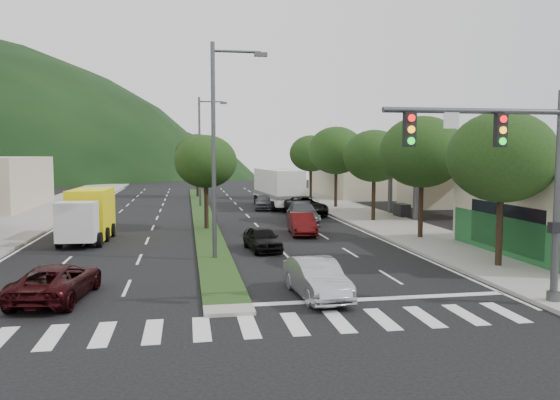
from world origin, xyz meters
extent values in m
plane|color=black|center=(0.00, 0.00, 0.00)|extent=(160.00, 160.00, 0.00)
cube|color=gray|center=(12.50, 25.00, 0.07)|extent=(5.00, 90.00, 0.15)
cube|color=gray|center=(-13.00, 25.00, 0.07)|extent=(6.00, 90.00, 0.15)
cube|color=#1B3A15|center=(0.00, 28.00, 0.06)|extent=(1.60, 56.00, 0.12)
cube|color=silver|center=(0.00, -2.00, 0.01)|extent=(19.00, 2.20, 0.01)
cylinder|color=#47494C|center=(10.60, -1.50, 3.50)|extent=(0.24, 0.24, 7.00)
cylinder|color=#47494C|center=(7.60, -1.50, 6.30)|extent=(6.00, 0.18, 0.18)
cube|color=black|center=(8.40, -1.65, 5.70)|extent=(0.35, 0.25, 1.05)
cube|color=black|center=(5.40, -1.65, 5.70)|extent=(0.35, 0.25, 1.05)
cube|color=black|center=(10.40, -1.65, 2.60)|extent=(0.30, 0.25, 0.35)
cube|color=silver|center=(19.00, 22.00, 5.00)|extent=(12.00, 8.00, 0.50)
cube|color=yellow|center=(19.00, 22.00, 4.65)|extent=(12.20, 8.20, 0.50)
cylinder|color=#47494C|center=(15.00, 19.50, 2.30)|extent=(0.36, 0.36, 4.60)
cylinder|color=#47494C|center=(23.00, 19.50, 2.30)|extent=(0.36, 0.36, 4.60)
cylinder|color=#47494C|center=(15.00, 24.50, 2.30)|extent=(0.36, 0.36, 4.60)
cylinder|color=#47494C|center=(23.00, 24.50, 2.30)|extent=(0.36, 0.36, 4.60)
cube|color=black|center=(15.00, 22.00, 0.55)|extent=(0.80, 1.60, 1.10)
cube|color=black|center=(23.00, 22.00, 0.55)|extent=(0.80, 1.60, 1.10)
cube|color=beige|center=(19.50, 44.00, 2.60)|extent=(10.00, 16.00, 5.20)
cylinder|color=black|center=(12.00, 4.00, 1.97)|extent=(0.28, 0.28, 3.64)
ellipsoid|color=#163210|center=(12.00, 4.00, 4.83)|extent=(4.60, 4.60, 3.91)
cylinder|color=black|center=(12.00, 12.00, 2.05)|extent=(0.28, 0.28, 3.81)
ellipsoid|color=#163210|center=(12.00, 12.00, 5.05)|extent=(4.80, 4.80, 4.08)
cylinder|color=black|center=(12.00, 20.00, 1.94)|extent=(0.28, 0.28, 3.58)
ellipsoid|color=#163210|center=(12.00, 20.00, 4.76)|extent=(4.40, 4.40, 3.74)
cylinder|color=black|center=(12.00, 30.00, 2.11)|extent=(0.28, 0.28, 3.92)
ellipsoid|color=#163210|center=(12.00, 30.00, 5.19)|extent=(5.00, 5.00, 4.25)
cylinder|color=black|center=(12.00, 40.00, 2.00)|extent=(0.28, 0.28, 3.70)
ellipsoid|color=#163210|center=(12.00, 40.00, 4.90)|extent=(4.60, 4.60, 3.91)
cylinder|color=black|center=(0.00, 18.00, 1.80)|extent=(0.28, 0.28, 3.36)
ellipsoid|color=#163210|center=(0.00, 18.00, 4.44)|extent=(4.00, 4.00, 3.40)
cylinder|color=black|center=(0.00, 44.00, 2.02)|extent=(0.28, 0.28, 3.81)
ellipsoid|color=#163210|center=(0.00, 44.00, 5.02)|extent=(4.80, 4.80, 4.08)
cylinder|color=#47494C|center=(0.00, 8.00, 5.00)|extent=(0.20, 0.20, 10.00)
cylinder|color=#47494C|center=(1.10, 8.00, 9.60)|extent=(2.20, 0.12, 0.12)
cube|color=#47494C|center=(2.20, 8.00, 9.50)|extent=(0.60, 0.25, 0.18)
cylinder|color=#47494C|center=(0.00, 33.00, 5.00)|extent=(0.20, 0.20, 10.00)
cylinder|color=#47494C|center=(1.10, 33.00, 9.60)|extent=(2.20, 0.12, 0.12)
cube|color=#47494C|center=(2.20, 33.00, 9.50)|extent=(0.60, 0.25, 0.18)
imported|color=#A0A3A8|center=(3.14, 0.78, 0.66)|extent=(1.73, 4.13, 1.33)
imported|color=black|center=(-5.67, 2.00, 0.63)|extent=(2.66, 4.75, 1.25)
imported|color=black|center=(2.53, 10.03, 0.62)|extent=(1.86, 3.78, 1.24)
imported|color=#434448|center=(6.80, 20.03, 0.73)|extent=(2.55, 5.24, 1.47)
imported|color=#520D0E|center=(5.67, 15.03, 0.66)|extent=(1.69, 4.12, 1.33)
imported|color=black|center=(8.12, 25.03, 0.75)|extent=(2.99, 5.61, 1.50)
imported|color=#545459|center=(5.48, 30.03, 0.68)|extent=(2.09, 4.17, 1.36)
cube|color=silver|center=(-6.88, 12.12, 1.43)|extent=(2.02, 1.53, 2.05)
cube|color=yellow|center=(-6.71, 15.42, 1.52)|extent=(2.25, 3.85, 2.77)
cube|color=black|center=(-6.75, 14.70, 0.40)|extent=(2.06, 5.27, 0.27)
cylinder|color=black|center=(-5.84, 12.44, 0.40)|extent=(0.31, 0.82, 0.80)
cylinder|color=black|center=(-7.89, 12.54, 0.40)|extent=(0.31, 0.82, 0.80)
cylinder|color=black|center=(-5.74, 14.38, 0.40)|extent=(0.31, 0.82, 0.80)
cylinder|color=black|center=(-7.79, 14.49, 0.40)|extent=(0.31, 0.82, 0.80)
cylinder|color=black|center=(-5.64, 16.15, 0.40)|extent=(0.31, 0.82, 0.80)
cylinder|color=black|center=(-7.70, 16.26, 0.40)|extent=(0.31, 0.82, 0.80)
cube|color=white|center=(7.00, 31.54, 1.96)|extent=(3.29, 9.25, 3.02)
cube|color=slate|center=(7.00, 31.54, 1.21)|extent=(3.35, 9.26, 0.35)
cylinder|color=black|center=(5.43, 35.05, 0.45)|extent=(0.43, 0.93, 0.91)
cylinder|color=black|center=(7.94, 35.26, 0.45)|extent=(0.43, 0.93, 0.91)
cylinder|color=black|center=(5.52, 33.96, 0.45)|extent=(0.43, 0.93, 0.91)
cylinder|color=black|center=(8.03, 34.18, 0.45)|extent=(0.43, 0.93, 0.91)
cylinder|color=black|center=(6.02, 28.18, 0.45)|extent=(0.43, 0.93, 0.91)
cylinder|color=black|center=(8.53, 28.40, 0.45)|extent=(0.43, 0.93, 0.91)
camera|label=1|loc=(-1.28, -17.31, 5.02)|focal=35.00mm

